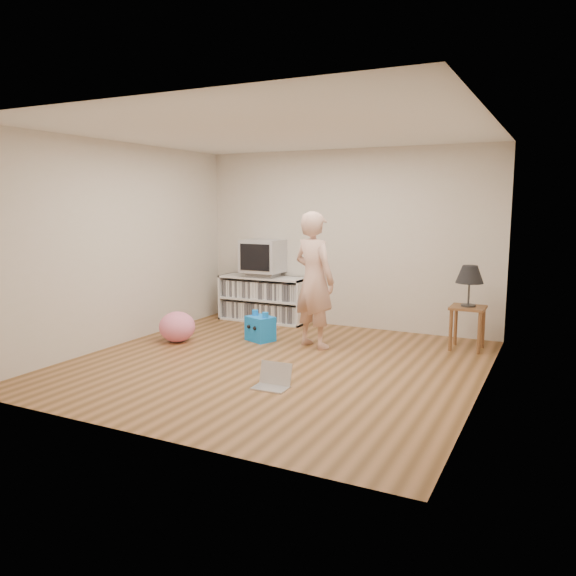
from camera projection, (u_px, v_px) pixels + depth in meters
The scene contains 13 objects.
ground at pixel (275, 364), 6.45m from camera, with size 4.50×4.50×0.00m, color brown.
walls at pixel (275, 251), 6.25m from camera, with size 4.52×4.52×2.60m.
ceiling at pixel (274, 131), 6.06m from camera, with size 4.50×4.50×0.01m, color white.
media_unit at pixel (264, 299), 8.75m from camera, with size 1.40×0.45×0.70m.
dvd_deck at pixel (263, 274), 8.68m from camera, with size 0.45×0.35×0.07m, color gray.
crt_tv at pixel (263, 256), 8.64m from camera, with size 0.60×0.53×0.50m.
side_table at pixel (468, 317), 7.02m from camera, with size 0.42×0.42×0.55m.
table_lamp at pixel (470, 275), 6.95m from camera, with size 0.34×0.34×0.52m.
person at pixel (314, 280), 7.08m from camera, with size 0.63×0.41×1.73m, color #DBAA96.
laptop at pixel (273, 381), 5.63m from camera, with size 0.35×0.29×0.24m.
playing_cards at pixel (280, 379), 5.84m from camera, with size 0.07×0.09×0.02m, color #4266B1.
plush_blue at pixel (260, 328), 7.50m from camera, with size 0.43×0.39×0.40m.
plush_pink at pixel (177, 327), 7.44m from camera, with size 0.48×0.48×0.40m, color pink.
Camera 1 is at (2.92, -5.52, 1.84)m, focal length 35.00 mm.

